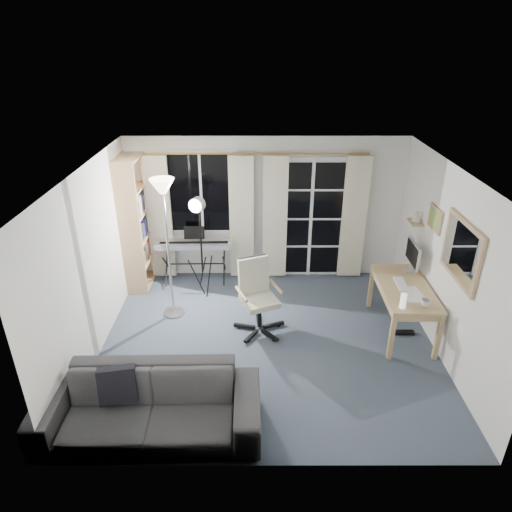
{
  "coord_description": "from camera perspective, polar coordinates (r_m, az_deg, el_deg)",
  "views": [
    {
      "loc": [
        -0.17,
        -5.12,
        3.84
      ],
      "look_at": [
        -0.16,
        0.35,
        1.15
      ],
      "focal_mm": 32.0,
      "sensor_mm": 36.0,
      "label": 1
    }
  ],
  "objects": [
    {
      "name": "bookshelf",
      "position": [
        7.66,
        -14.9,
        3.83
      ],
      "size": [
        0.35,
        1.01,
        2.18
      ],
      "rotation": [
        0.0,
        0.0,
        0.0
      ],
      "color": "tan",
      "rests_on": "floor"
    },
    {
      "name": "office_chair",
      "position": [
        6.36,
        0.03,
        -4.15
      ],
      "size": [
        0.73,
        0.72,
        1.06
      ],
      "rotation": [
        0.0,
        0.0,
        0.39
      ],
      "color": "black",
      "rests_on": "floor"
    },
    {
      "name": "floor",
      "position": [
        6.4,
        1.49,
        -10.73
      ],
      "size": [
        4.5,
        4.0,
        0.02
      ],
      "primitive_type": "cube",
      "color": "#3A4754",
      "rests_on": "ground"
    },
    {
      "name": "wall_mirror",
      "position": [
        5.8,
        24.28,
        0.52
      ],
      "size": [
        0.04,
        0.94,
        0.74
      ],
      "color": "tan",
      "rests_on": "floor"
    },
    {
      "name": "french_door",
      "position": [
        7.68,
        6.84,
        4.54
      ],
      "size": [
        1.32,
        0.09,
        2.11
      ],
      "color": "white",
      "rests_on": "floor"
    },
    {
      "name": "studio_light",
      "position": [
        6.93,
        -7.27,
        4.94
      ],
      "size": [
        0.38,
        0.39,
        1.68
      ],
      "rotation": [
        0.0,
        0.0,
        -0.39
      ],
      "color": "black",
      "rests_on": "floor"
    },
    {
      "name": "keyboard_piano",
      "position": [
        7.58,
        -7.73,
        1.38
      ],
      "size": [
        1.26,
        0.62,
        0.91
      ],
      "rotation": [
        0.0,
        0.0,
        0.02
      ],
      "color": "black",
      "rests_on": "floor"
    },
    {
      "name": "mug",
      "position": [
        6.16,
        20.46,
        -5.44
      ],
      "size": [
        0.12,
        0.09,
        0.12
      ],
      "primitive_type": "imported",
      "rotation": [
        0.0,
        0.0,
        -0.02
      ],
      "color": "silver",
      "rests_on": "desk"
    },
    {
      "name": "desk",
      "position": [
        6.6,
        18.08,
        -4.3
      ],
      "size": [
        0.69,
        1.35,
        0.72
      ],
      "rotation": [
        0.0,
        0.0,
        -0.02
      ],
      "color": "tan",
      "rests_on": "floor"
    },
    {
      "name": "window",
      "position": [
        7.52,
        -6.85,
        7.9
      ],
      "size": [
        1.2,
        0.08,
        1.4
      ],
      "color": "white",
      "rests_on": "floor"
    },
    {
      "name": "sofa",
      "position": [
        5.04,
        -13.38,
        -16.86
      ],
      "size": [
        2.32,
        0.72,
        0.9
      ],
      "rotation": [
        0.0,
        0.0,
        0.02
      ],
      "color": "#272729",
      "rests_on": "floor"
    },
    {
      "name": "curtains",
      "position": [
        7.52,
        0.19,
        4.8
      ],
      "size": [
        3.6,
        0.07,
        2.13
      ],
      "color": "gold",
      "rests_on": "floor"
    },
    {
      "name": "wall_shelf",
      "position": [
        7.03,
        19.37,
        4.44
      ],
      "size": [
        0.16,
        0.3,
        0.18
      ],
      "color": "tan",
      "rests_on": "floor"
    },
    {
      "name": "monitor",
      "position": [
        6.88,
        19.0,
        0.22
      ],
      "size": [
        0.17,
        0.52,
        0.45
      ],
      "rotation": [
        0.0,
        0.0,
        -0.02
      ],
      "color": "silver",
      "rests_on": "desk"
    },
    {
      "name": "desk_clutter",
      "position": [
        6.44,
        18.02,
        -5.82
      ],
      "size": [
        0.43,
        0.81,
        0.91
      ],
      "rotation": [
        0.0,
        0.0,
        -0.02
      ],
      "color": "white",
      "rests_on": "desk"
    },
    {
      "name": "torchiere_lamp",
      "position": [
        6.33,
        -11.4,
        5.87
      ],
      "size": [
        0.41,
        0.41,
        2.1
      ],
      "rotation": [
        0.0,
        0.0,
        -0.28
      ],
      "color": "#B2B2B7",
      "rests_on": "floor"
    },
    {
      "name": "framed_print",
      "position": [
        6.55,
        21.49,
        4.34
      ],
      "size": [
        0.03,
        0.42,
        0.32
      ],
      "color": "tan",
      "rests_on": "floor"
    }
  ]
}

